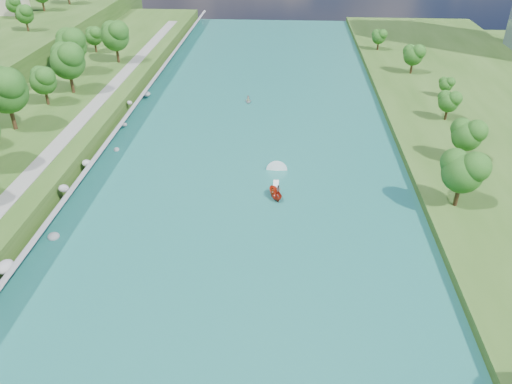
{
  "coord_description": "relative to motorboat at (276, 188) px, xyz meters",
  "views": [
    {
      "loc": [
        6.63,
        -51.42,
        40.95
      ],
      "look_at": [
        2.51,
        12.18,
        2.5
      ],
      "focal_mm": 35.0,
      "sensor_mm": 36.0,
      "label": 1
    }
  ],
  "objects": [
    {
      "name": "trees_east",
      "position": [
        30.69,
        -8.14,
        5.66
      ],
      "size": [
        14.79,
        140.61,
        11.39
      ],
      "color": "#174913",
      "rests_on": "berm_east"
    },
    {
      "name": "raft",
      "position": [
        -7.41,
        38.91,
        -0.27
      ],
      "size": [
        2.05,
        2.71,
        1.5
      ],
      "rotation": [
        0.0,
        0.0,
        0.09
      ],
      "color": "#979A9F",
      "rests_on": "river_water"
    },
    {
      "name": "river_water",
      "position": [
        -5.35,
        3.44,
        -0.65
      ],
      "size": [
        55.0,
        240.0,
        0.1
      ],
      "primitive_type": "cube",
      "color": "#1A6454",
      "rests_on": "ground"
    },
    {
      "name": "ground",
      "position": [
        -5.35,
        -16.56,
        -0.7
      ],
      "size": [
        260.0,
        260.0,
        0.0
      ],
      "primitive_type": "plane",
      "color": "#2D5119",
      "rests_on": "ground"
    },
    {
      "name": "riverside_path",
      "position": [
        -37.85,
        3.44,
        2.85
      ],
      "size": [
        3.0,
        200.0,
        0.1
      ],
      "primitive_type": "cube",
      "color": "gray",
      "rests_on": "berm_west"
    },
    {
      "name": "riprap_bank",
      "position": [
        -31.21,
        2.23,
        1.11
      ],
      "size": [
        4.29,
        236.0,
        4.2
      ],
      "color": "slate",
      "rests_on": "ground"
    },
    {
      "name": "motorboat",
      "position": [
        0.0,
        0.0,
        0.0
      ],
      "size": [
        3.6,
        18.81,
        1.91
      ],
      "rotation": [
        0.0,
        0.0,
        3.5
      ],
      "color": "#AD240D",
      "rests_on": "river_water"
    }
  ]
}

